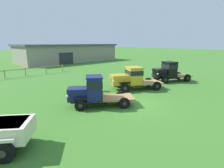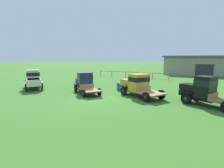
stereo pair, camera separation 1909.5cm
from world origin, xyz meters
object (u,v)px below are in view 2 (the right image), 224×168
at_px(vintage_truck_foreground_near, 33,79).
at_px(oil_drum_beside_row, 119,86).
at_px(vintage_truck_second_in_line, 85,82).
at_px(vintage_truck_far_side, 203,90).
at_px(farm_shed, 222,65).
at_px(vintage_truck_midrow_center, 137,84).

xyz_separation_m(vintage_truck_foreground_near, oil_drum_beside_row, (9.72, 3.62, -0.66)).
relative_size(vintage_truck_foreground_near, vintage_truck_second_in_line, 1.01).
distance_m(vintage_truck_foreground_near, vintage_truck_far_side, 18.22).
height_order(farm_shed, vintage_truck_midrow_center, farm_shed).
xyz_separation_m(vintage_truck_midrow_center, vintage_truck_far_side, (5.71, -0.72, 0.05)).
bearing_deg(vintage_truck_second_in_line, vintage_truck_far_side, 1.66).
relative_size(farm_shed, vintage_truck_second_in_line, 4.91).
relative_size(vintage_truck_foreground_near, vintage_truck_midrow_center, 0.90).
xyz_separation_m(vintage_truck_foreground_near, vintage_truck_second_in_line, (6.99, 0.79, -0.02)).
relative_size(vintage_truck_second_in_line, vintage_truck_far_side, 0.96).
bearing_deg(vintage_truck_far_side, vintage_truck_foreground_near, -176.49).
distance_m(vintage_truck_foreground_near, oil_drum_beside_row, 10.40).
distance_m(vintage_truck_second_in_line, oil_drum_beside_row, 3.98).
distance_m(vintage_truck_foreground_near, vintage_truck_second_in_line, 7.04).
relative_size(farm_shed, oil_drum_beside_row, 24.94).
height_order(vintage_truck_midrow_center, oil_drum_beside_row, vintage_truck_midrow_center).
relative_size(vintage_truck_foreground_near, oil_drum_beside_row, 5.11).
height_order(farm_shed, oil_drum_beside_row, farm_shed).
distance_m(vintage_truck_midrow_center, vintage_truck_far_side, 5.76).
height_order(farm_shed, vintage_truck_far_side, farm_shed).
height_order(vintage_truck_second_in_line, oil_drum_beside_row, vintage_truck_second_in_line).
bearing_deg(vintage_truck_second_in_line, farm_shed, 62.26).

